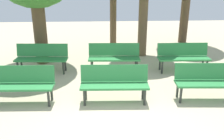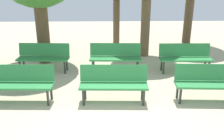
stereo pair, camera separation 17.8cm
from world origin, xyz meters
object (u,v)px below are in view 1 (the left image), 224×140
at_px(bench_r1_c1, 42,56).
at_px(bench_r1_c2, 114,56).
at_px(tree_2, 113,3).
at_px(bench_r0_c1, 20,83).
at_px(bench_r0_c3, 209,80).
at_px(bench_r1_c3, 183,55).
at_px(bench_r0_c2, 114,82).

distance_m(bench_r1_c1, bench_r1_c2, 2.26).
height_order(bench_r1_c1, tree_2, tree_2).
bearing_deg(tree_2, bench_r0_c1, -114.94).
distance_m(bench_r0_c3, bench_r1_c3, 1.98).
relative_size(bench_r0_c1, bench_r1_c3, 1.01).
height_order(bench_r0_c1, bench_r0_c3, same).
bearing_deg(bench_r1_c1, bench_r1_c3, 1.42).
bearing_deg(bench_r0_c1, bench_r1_c3, 25.09).
relative_size(bench_r0_c3, bench_r1_c3, 1.01).
xyz_separation_m(bench_r0_c3, bench_r1_c2, (-2.15, 2.08, 0.00)).
bearing_deg(bench_r0_c1, bench_r0_c2, 0.52).
distance_m(bench_r0_c1, tree_2, 6.09).
relative_size(bench_r0_c3, bench_r1_c2, 1.00).
bearing_deg(bench_r1_c3, bench_r1_c1, 178.74).
height_order(bench_r0_c1, bench_r1_c2, same).
bearing_deg(bench_r1_c1, bench_r0_c3, -22.46).
bearing_deg(tree_2, bench_r1_c3, -59.94).
xyz_separation_m(bench_r0_c2, bench_r1_c3, (2.30, 1.98, 0.00)).
height_order(bench_r0_c1, bench_r0_c2, same).
bearing_deg(bench_r1_c1, tree_2, 57.24).
height_order(bench_r0_c1, bench_r1_c1, same).
distance_m(bench_r0_c1, bench_r0_c2, 2.22).
distance_m(bench_r0_c1, bench_r1_c3, 4.91).
bearing_deg(bench_r0_c2, bench_r0_c3, 1.87).
bearing_deg(bench_r0_c2, tree_2, 88.94).
height_order(bench_r0_c2, bench_r1_c2, same).
distance_m(bench_r0_c1, bench_r1_c1, 2.07).
bearing_deg(bench_r1_c3, bench_r1_c2, 178.20).
height_order(bench_r1_c1, bench_r1_c2, same).
distance_m(bench_r0_c3, bench_r1_c2, 2.99).
bearing_deg(bench_r0_c3, bench_r1_c1, 157.46).
xyz_separation_m(bench_r0_c1, tree_2, (2.51, 5.39, 1.28)).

